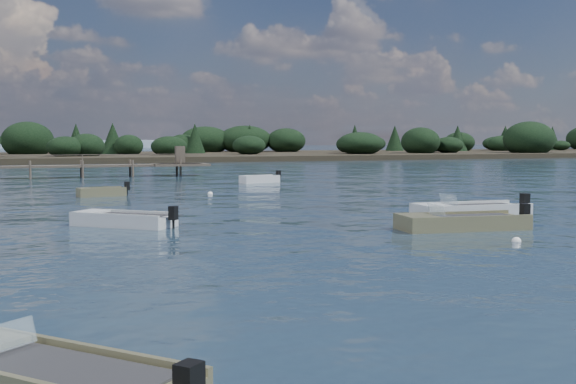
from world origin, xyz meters
name	(u,v)px	position (x,y,z in m)	size (l,w,h in m)	color
ground	(120,171)	(0.00, 60.00, 0.00)	(400.00, 400.00, 0.00)	#152432
dinghy_mid_white_b	(470,214)	(9.03, 9.55, 0.18)	(5.48, 2.14, 1.35)	#B3B9BB
tender_far_grey_b	(260,181)	(7.73, 35.80, 0.16)	(3.45, 1.82, 1.16)	silver
dinghy_mid_grey	(124,222)	(-5.67, 11.78, 0.15)	(4.10, 3.83, 1.12)	#B3B9BB
dinghy_mid_white_a	(462,225)	(6.45, 6.33, 0.16)	(5.40, 2.36, 1.25)	#6A6646
tender_far_white	(102,194)	(-5.05, 26.95, 0.15)	(3.16, 1.58, 1.06)	#6A6646
buoy_b	(516,242)	(6.32, 2.86, 0.00)	(0.32, 0.32, 0.32)	white
buoy_e	(210,194)	(1.46, 26.31, 0.00)	(0.32, 0.32, 0.32)	white
buoy_extra_a	(73,220)	(-7.41, 14.76, 0.00)	(0.32, 0.32, 0.32)	white
far_headland	(241,146)	(25.00, 100.00, 1.96)	(190.00, 40.00, 5.80)	black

